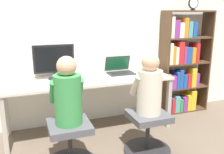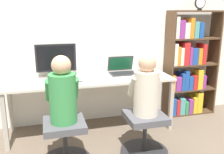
{
  "view_description": "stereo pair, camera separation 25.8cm",
  "coord_description": "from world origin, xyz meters",
  "px_view_note": "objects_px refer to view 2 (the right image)",
  "views": [
    {
      "loc": [
        -0.78,
        -2.67,
        1.54
      ],
      "look_at": [
        0.24,
        0.11,
        0.77
      ],
      "focal_mm": 40.0,
      "sensor_mm": 36.0,
      "label": 1
    },
    {
      "loc": [
        -0.54,
        -2.75,
        1.54
      ],
      "look_at": [
        0.24,
        0.11,
        0.77
      ],
      "focal_mm": 40.0,
      "sensor_mm": 36.0,
      "label": 2
    }
  ],
  "objects_px": {
    "desktop_monitor": "(56,60)",
    "office_chair_left": "(65,142)",
    "office_chair_right": "(145,133)",
    "person_at_laptop": "(146,88)",
    "keyboard": "(60,82)",
    "desk_clock": "(200,3)",
    "laptop": "(122,70)",
    "person_at_monitor": "(63,93)",
    "bookshelf": "(188,67)"
  },
  "relations": [
    {
      "from": "laptop",
      "to": "bookshelf",
      "type": "distance_m",
      "value": 1.03
    },
    {
      "from": "person_at_laptop",
      "to": "bookshelf",
      "type": "height_order",
      "value": "bookshelf"
    },
    {
      "from": "laptop",
      "to": "office_chair_left",
      "type": "xyz_separation_m",
      "value": [
        -0.88,
        -0.84,
        -0.52
      ]
    },
    {
      "from": "office_chair_right",
      "to": "person_at_laptop",
      "type": "bearing_deg",
      "value": 90.0
    },
    {
      "from": "person_at_laptop",
      "to": "desk_clock",
      "type": "bearing_deg",
      "value": 36.61
    },
    {
      "from": "laptop",
      "to": "office_chair_right",
      "type": "bearing_deg",
      "value": -90.93
    },
    {
      "from": "laptop",
      "to": "keyboard",
      "type": "bearing_deg",
      "value": -164.03
    },
    {
      "from": "laptop",
      "to": "desktop_monitor",
      "type": "bearing_deg",
      "value": -179.72
    },
    {
      "from": "person_at_monitor",
      "to": "desktop_monitor",
      "type": "bearing_deg",
      "value": 90.8
    },
    {
      "from": "laptop",
      "to": "person_at_monitor",
      "type": "bearing_deg",
      "value": -136.38
    },
    {
      "from": "desktop_monitor",
      "to": "bookshelf",
      "type": "distance_m",
      "value": 1.93
    },
    {
      "from": "laptop",
      "to": "person_at_monitor",
      "type": "xyz_separation_m",
      "value": [
        -0.88,
        -0.84,
        0.01
      ]
    },
    {
      "from": "laptop",
      "to": "bookshelf",
      "type": "bearing_deg",
      "value": 0.3
    },
    {
      "from": "laptop",
      "to": "desk_clock",
      "type": "xyz_separation_m",
      "value": [
        1.11,
        -0.05,
        0.9
      ]
    },
    {
      "from": "desktop_monitor",
      "to": "office_chair_right",
      "type": "relative_size",
      "value": 0.96
    },
    {
      "from": "office_chair_right",
      "to": "person_at_laptop",
      "type": "distance_m",
      "value": 0.52
    },
    {
      "from": "keyboard",
      "to": "desk_clock",
      "type": "distance_m",
      "value": 2.2
    },
    {
      "from": "bookshelf",
      "to": "desktop_monitor",
      "type": "bearing_deg",
      "value": -179.71
    },
    {
      "from": "keyboard",
      "to": "desktop_monitor",
      "type": "bearing_deg",
      "value": 93.95
    },
    {
      "from": "keyboard",
      "to": "office_chair_left",
      "type": "relative_size",
      "value": 0.72
    },
    {
      "from": "keyboard",
      "to": "desk_clock",
      "type": "relative_size",
      "value": 2.12
    },
    {
      "from": "desktop_monitor",
      "to": "desk_clock",
      "type": "bearing_deg",
      "value": -1.23
    },
    {
      "from": "office_chair_left",
      "to": "desk_clock",
      "type": "relative_size",
      "value": 2.94
    },
    {
      "from": "desktop_monitor",
      "to": "person_at_laptop",
      "type": "relative_size",
      "value": 0.77
    },
    {
      "from": "bookshelf",
      "to": "desk_clock",
      "type": "distance_m",
      "value": 0.92
    },
    {
      "from": "desktop_monitor",
      "to": "office_chair_left",
      "type": "relative_size",
      "value": 0.96
    },
    {
      "from": "office_chair_left",
      "to": "person_at_laptop",
      "type": "height_order",
      "value": "person_at_laptop"
    },
    {
      "from": "person_at_monitor",
      "to": "bookshelf",
      "type": "relative_size",
      "value": 0.43
    },
    {
      "from": "office_chair_left",
      "to": "office_chair_right",
      "type": "height_order",
      "value": "same"
    },
    {
      "from": "bookshelf",
      "to": "office_chair_right",
      "type": "bearing_deg",
      "value": -139.51
    },
    {
      "from": "office_chair_left",
      "to": "desk_clock",
      "type": "height_order",
      "value": "desk_clock"
    },
    {
      "from": "person_at_monitor",
      "to": "desk_clock",
      "type": "relative_size",
      "value": 3.74
    },
    {
      "from": "office_chair_left",
      "to": "person_at_monitor",
      "type": "height_order",
      "value": "person_at_monitor"
    },
    {
      "from": "desktop_monitor",
      "to": "laptop",
      "type": "distance_m",
      "value": 0.91
    },
    {
      "from": "desk_clock",
      "to": "desktop_monitor",
      "type": "bearing_deg",
      "value": 178.77
    },
    {
      "from": "bookshelf",
      "to": "desk_clock",
      "type": "bearing_deg",
      "value": -33.97
    },
    {
      "from": "laptop",
      "to": "person_at_monitor",
      "type": "relative_size",
      "value": 0.54
    },
    {
      "from": "office_chair_left",
      "to": "keyboard",
      "type": "bearing_deg",
      "value": 89.48
    },
    {
      "from": "desktop_monitor",
      "to": "person_at_monitor",
      "type": "relative_size",
      "value": 0.75
    },
    {
      "from": "person_at_monitor",
      "to": "bookshelf",
      "type": "bearing_deg",
      "value": 23.85
    },
    {
      "from": "office_chair_left",
      "to": "bookshelf",
      "type": "distance_m",
      "value": 2.14
    },
    {
      "from": "keyboard",
      "to": "desk_clock",
      "type": "height_order",
      "value": "desk_clock"
    },
    {
      "from": "keyboard",
      "to": "office_chair_left",
      "type": "xyz_separation_m",
      "value": [
        -0.01,
        -0.59,
        -0.48
      ]
    },
    {
      "from": "person_at_laptop",
      "to": "desk_clock",
      "type": "height_order",
      "value": "desk_clock"
    },
    {
      "from": "desktop_monitor",
      "to": "person_at_laptop",
      "type": "height_order",
      "value": "desktop_monitor"
    },
    {
      "from": "office_chair_right",
      "to": "person_at_monitor",
      "type": "relative_size",
      "value": 0.78
    },
    {
      "from": "laptop",
      "to": "person_at_monitor",
      "type": "distance_m",
      "value": 1.21
    },
    {
      "from": "bookshelf",
      "to": "desk_clock",
      "type": "height_order",
      "value": "desk_clock"
    },
    {
      "from": "keyboard",
      "to": "office_chair_right",
      "type": "distance_m",
      "value": 1.17
    },
    {
      "from": "keyboard",
      "to": "person_at_laptop",
      "type": "bearing_deg",
      "value": -36.23
    }
  ]
}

